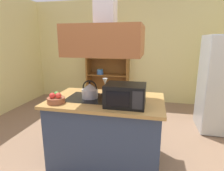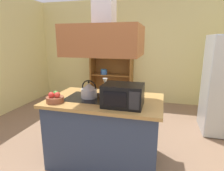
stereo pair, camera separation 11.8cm
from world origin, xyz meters
The scene contains 10 objects.
ground_plane centered at (0.00, 0.00, 0.00)m, with size 7.80×7.80×0.00m, color #85674F.
wall_back centered at (0.00, 3.00, 1.35)m, with size 6.00×0.12×2.70m, color #E5D889.
kitchen_island centered at (-0.20, 0.13, 0.45)m, with size 1.48×0.93×0.90m.
range_hood centered at (-0.20, 0.13, 1.76)m, with size 0.90×0.70×1.24m.
dish_cabinet centered at (-0.83, 2.78, 0.81)m, with size 1.13×0.40×1.84m.
kettle centered at (-0.42, 0.13, 1.00)m, with size 0.21×0.21×0.24m.
cutting_board centered at (-0.05, 0.26, 0.91)m, with size 0.34×0.24×0.02m, color white.
microwave centered at (0.08, -0.07, 1.03)m, with size 0.46×0.35×0.26m.
wine_glass_on_counter centered at (-0.30, 0.47, 1.05)m, with size 0.08×0.08×0.21m.
fruit_bowl centered at (-0.76, -0.16, 0.95)m, with size 0.21×0.21×0.14m.
Camera 2 is at (0.50, -2.12, 1.65)m, focal length 30.15 mm.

